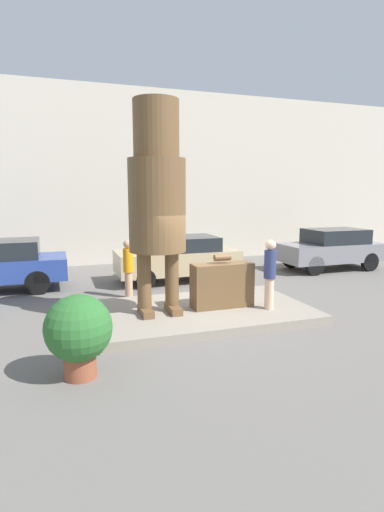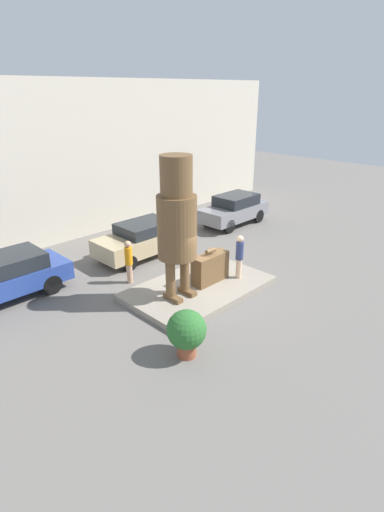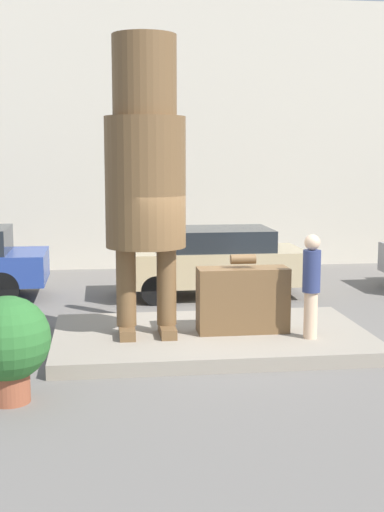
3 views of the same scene
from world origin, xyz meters
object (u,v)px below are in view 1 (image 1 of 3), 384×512
at_px(planter_pot, 79,331).
at_px(parked_car_grey, 331,248).
at_px(statue_figure, 157,192).
at_px(worker_hivis, 128,266).
at_px(giant_suitcase, 222,285).
at_px(parked_car_tan, 178,257).
at_px(tourist, 270,271).

bearing_deg(planter_pot, parked_car_grey, 33.01).
distance_m(statue_figure, planter_pot, 3.77).
distance_m(parked_car_grey, worker_hivis, 8.44).
xyz_separation_m(giant_suitcase, parked_car_grey, (6.39, 4.09, 0.08)).
distance_m(parked_car_tan, worker_hivis, 2.63).
relative_size(giant_suitcase, parked_car_tan, 0.37).
xyz_separation_m(tourist, parked_car_tan, (-0.87, 4.62, -0.33)).
bearing_deg(giant_suitcase, tourist, -28.50).
height_order(tourist, planter_pot, tourist).
bearing_deg(tourist, planter_pot, -158.26).
bearing_deg(planter_pot, worker_hivis, 70.92).
xyz_separation_m(statue_figure, worker_hivis, (-0.29, 2.34, -2.08)).
height_order(statue_figure, planter_pot, statue_figure).
distance_m(giant_suitcase, planter_pot, 4.21).
height_order(giant_suitcase, worker_hivis, worker_hivis).
bearing_deg(parked_car_grey, tourist, 40.67).
relative_size(parked_car_tan, worker_hivis, 2.44).
xyz_separation_m(parked_car_tan, worker_hivis, (-2.01, -1.70, 0.12)).
height_order(parked_car_tan, planter_pot, parked_car_tan).
distance_m(giant_suitcase, worker_hivis, 3.03).
bearing_deg(parked_car_grey, statue_figure, 26.96).
distance_m(statue_figure, tourist, 3.24).
height_order(tourist, worker_hivis, tourist).
relative_size(tourist, parked_car_tan, 0.41).
height_order(parked_car_grey, planter_pot, parked_car_grey).
relative_size(giant_suitcase, worker_hivis, 0.89).
xyz_separation_m(statue_figure, planter_pot, (-1.92, -2.37, -2.21)).
xyz_separation_m(parked_car_grey, planter_pot, (-9.89, -6.43, -0.06)).
height_order(giant_suitcase, parked_car_tan, giant_suitcase).
bearing_deg(parked_car_tan, statue_figure, 66.96).
xyz_separation_m(parked_car_tan, parked_car_grey, (6.26, 0.01, 0.04)).
distance_m(giant_suitcase, parked_car_grey, 7.59).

